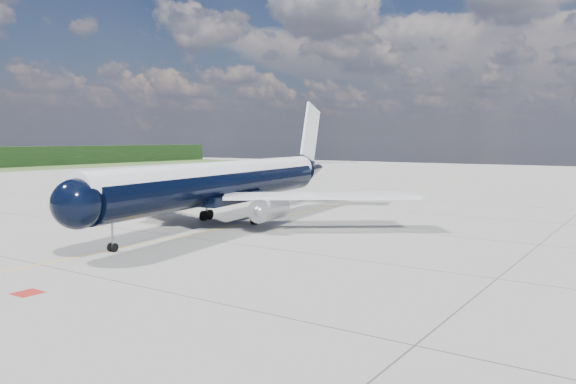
{
  "coord_description": "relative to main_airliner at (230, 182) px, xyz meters",
  "views": [
    {
      "loc": [
        39.23,
        -29.08,
        9.49
      ],
      "look_at": [
        6.48,
        19.25,
        4.0
      ],
      "focal_mm": 35.0,
      "sensor_mm": 36.0,
      "label": 1
    }
  ],
  "objects": [
    {
      "name": "ground",
      "position": [
        2.13,
        9.84,
        -4.68
      ],
      "size": [
        320.0,
        320.0,
        0.0
      ],
      "primitive_type": "plane",
      "color": "gray",
      "rests_on": "ground"
    },
    {
      "name": "taxiway_centerline",
      "position": [
        2.13,
        4.84,
        -4.67
      ],
      "size": [
        0.16,
        160.0,
        0.01
      ],
      "primitive_type": "cube",
      "color": "#FFAD0D",
      "rests_on": "ground"
    },
    {
      "name": "red_marking",
      "position": [
        8.93,
        -30.16,
        -4.67
      ],
      "size": [
        1.6,
        1.6,
        0.01
      ],
      "primitive_type": "cube",
      "color": "maroon",
      "rests_on": "ground"
    },
    {
      "name": "main_airliner",
      "position": [
        0.0,
        0.0,
        0.0
      ],
      "size": [
        42.41,
        52.06,
        15.07
      ],
      "rotation": [
        0.0,
        0.0,
        0.15
      ],
      "color": "black",
      "rests_on": "ground"
    }
  ]
}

